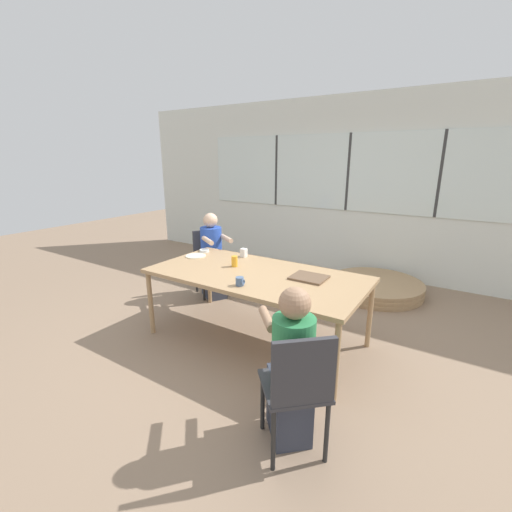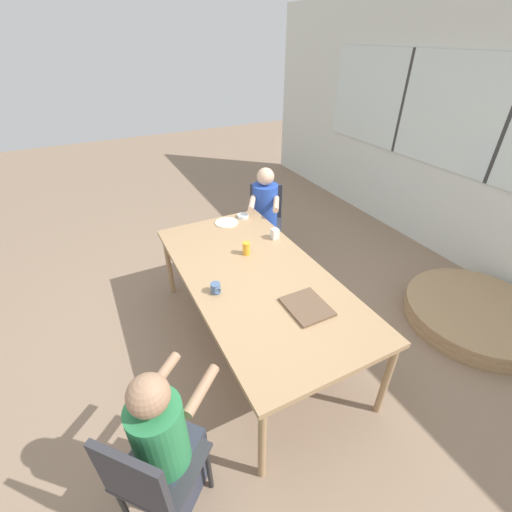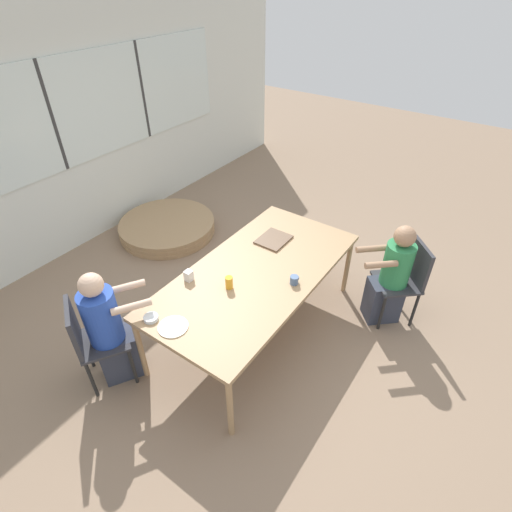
{
  "view_description": "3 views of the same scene",
  "coord_description": "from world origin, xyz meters",
  "px_view_note": "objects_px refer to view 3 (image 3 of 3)",
  "views": [
    {
      "loc": [
        1.75,
        -2.75,
        1.86
      ],
      "look_at": [
        0.0,
        0.0,
        0.92
      ],
      "focal_mm": 24.0,
      "sensor_mm": 36.0,
      "label": 1
    },
    {
      "loc": [
        1.98,
        -1.01,
        2.38
      ],
      "look_at": [
        0.0,
        0.0,
        0.92
      ],
      "focal_mm": 24.0,
      "sensor_mm": 36.0,
      "label": 2
    },
    {
      "loc": [
        -2.32,
        -1.62,
        3.06
      ],
      "look_at": [
        0.0,
        0.0,
        0.92
      ],
      "focal_mm": 28.0,
      "sensor_mm": 36.0,
      "label": 3
    }
  ],
  "objects_px": {
    "chair_for_woman_green_shirt": "(90,337)",
    "person_woman_green_shirt": "(111,332)",
    "juice_glass": "(229,283)",
    "milk_carton_small": "(189,276)",
    "bowl_white_shallow": "(151,318)",
    "coffee_mug": "(294,280)",
    "chair_for_man_blue_shirt": "(407,275)",
    "person_man_blue_shirt": "(390,279)",
    "folded_table_stack": "(167,227)"
  },
  "relations": [
    {
      "from": "bowl_white_shallow",
      "to": "folded_table_stack",
      "type": "xyz_separation_m",
      "value": [
        1.72,
        1.66,
        -0.67
      ]
    },
    {
      "from": "chair_for_woman_green_shirt",
      "to": "juice_glass",
      "type": "relative_size",
      "value": 7.74
    },
    {
      "from": "person_man_blue_shirt",
      "to": "juice_glass",
      "type": "distance_m",
      "value": 1.63
    },
    {
      "from": "juice_glass",
      "to": "coffee_mug",
      "type": "bearing_deg",
      "value": -49.19
    },
    {
      "from": "chair_for_woman_green_shirt",
      "to": "bowl_white_shallow",
      "type": "xyz_separation_m",
      "value": [
        0.31,
        -0.44,
        0.22
      ]
    },
    {
      "from": "chair_for_woman_green_shirt",
      "to": "coffee_mug",
      "type": "relative_size",
      "value": 10.96
    },
    {
      "from": "chair_for_woman_green_shirt",
      "to": "chair_for_man_blue_shirt",
      "type": "height_order",
      "value": "same"
    },
    {
      "from": "person_woman_green_shirt",
      "to": "person_man_blue_shirt",
      "type": "height_order",
      "value": "person_woman_green_shirt"
    },
    {
      "from": "person_man_blue_shirt",
      "to": "coffee_mug",
      "type": "distance_m",
      "value": 1.08
    },
    {
      "from": "coffee_mug",
      "to": "folded_table_stack",
      "type": "xyz_separation_m",
      "value": [
        0.68,
        2.37,
        -0.69
      ]
    },
    {
      "from": "chair_for_man_blue_shirt",
      "to": "person_woman_green_shirt",
      "type": "relative_size",
      "value": 0.77
    },
    {
      "from": "chair_for_man_blue_shirt",
      "to": "coffee_mug",
      "type": "bearing_deg",
      "value": 99.69
    },
    {
      "from": "chair_for_woman_green_shirt",
      "to": "chair_for_man_blue_shirt",
      "type": "relative_size",
      "value": 1.0
    },
    {
      "from": "person_woman_green_shirt",
      "to": "milk_carton_small",
      "type": "bearing_deg",
      "value": 100.13
    },
    {
      "from": "person_woman_green_shirt",
      "to": "juice_glass",
      "type": "bearing_deg",
      "value": 84.1
    },
    {
      "from": "milk_carton_small",
      "to": "chair_for_man_blue_shirt",
      "type": "bearing_deg",
      "value": -46.6
    },
    {
      "from": "chair_for_woman_green_shirt",
      "to": "juice_glass",
      "type": "height_order",
      "value": "chair_for_woman_green_shirt"
    },
    {
      "from": "chair_for_woman_green_shirt",
      "to": "juice_glass",
      "type": "xyz_separation_m",
      "value": [
        0.97,
        -0.71,
        0.26
      ]
    },
    {
      "from": "milk_carton_small",
      "to": "folded_table_stack",
      "type": "height_order",
      "value": "milk_carton_small"
    },
    {
      "from": "folded_table_stack",
      "to": "chair_for_man_blue_shirt",
      "type": "bearing_deg",
      "value": -85.16
    },
    {
      "from": "chair_for_man_blue_shirt",
      "to": "milk_carton_small",
      "type": "relative_size",
      "value": 8.99
    },
    {
      "from": "chair_for_man_blue_shirt",
      "to": "bowl_white_shallow",
      "type": "bearing_deg",
      "value": 101.47
    },
    {
      "from": "person_man_blue_shirt",
      "to": "milk_carton_small",
      "type": "bearing_deg",
      "value": 91.17
    },
    {
      "from": "milk_carton_small",
      "to": "coffee_mug",
      "type": "bearing_deg",
      "value": -57.7
    },
    {
      "from": "chair_for_woman_green_shirt",
      "to": "person_man_blue_shirt",
      "type": "height_order",
      "value": "person_man_blue_shirt"
    },
    {
      "from": "person_man_blue_shirt",
      "to": "milk_carton_small",
      "type": "distance_m",
      "value": 1.96
    },
    {
      "from": "bowl_white_shallow",
      "to": "juice_glass",
      "type": "bearing_deg",
      "value": -22.72
    },
    {
      "from": "person_woman_green_shirt",
      "to": "person_man_blue_shirt",
      "type": "bearing_deg",
      "value": 81.82
    },
    {
      "from": "chair_for_man_blue_shirt",
      "to": "bowl_white_shallow",
      "type": "relative_size",
      "value": 7.56
    },
    {
      "from": "person_woman_green_shirt",
      "to": "coffee_mug",
      "type": "relative_size",
      "value": 14.27
    },
    {
      "from": "coffee_mug",
      "to": "folded_table_stack",
      "type": "height_order",
      "value": "coffee_mug"
    },
    {
      "from": "coffee_mug",
      "to": "chair_for_man_blue_shirt",
      "type": "bearing_deg",
      "value": -38.0
    },
    {
      "from": "milk_carton_small",
      "to": "bowl_white_shallow",
      "type": "height_order",
      "value": "milk_carton_small"
    },
    {
      "from": "chair_for_woman_green_shirt",
      "to": "person_man_blue_shirt",
      "type": "xyz_separation_m",
      "value": [
        2.18,
        -1.77,
        -0.02
      ]
    },
    {
      "from": "chair_for_woman_green_shirt",
      "to": "bowl_white_shallow",
      "type": "height_order",
      "value": "chair_for_woman_green_shirt"
    },
    {
      "from": "chair_for_woman_green_shirt",
      "to": "person_woman_green_shirt",
      "type": "relative_size",
      "value": 0.77
    },
    {
      "from": "milk_carton_small",
      "to": "person_woman_green_shirt",
      "type": "bearing_deg",
      "value": 158.8
    },
    {
      "from": "bowl_white_shallow",
      "to": "folded_table_stack",
      "type": "distance_m",
      "value": 2.48
    },
    {
      "from": "person_man_blue_shirt",
      "to": "folded_table_stack",
      "type": "height_order",
      "value": "person_man_blue_shirt"
    },
    {
      "from": "milk_carton_small",
      "to": "bowl_white_shallow",
      "type": "xyz_separation_m",
      "value": [
        -0.53,
        -0.08,
        -0.03
      ]
    },
    {
      "from": "milk_carton_small",
      "to": "person_man_blue_shirt",
      "type": "bearing_deg",
      "value": -46.51
    },
    {
      "from": "bowl_white_shallow",
      "to": "person_woman_green_shirt",
      "type": "bearing_deg",
      "value": 115.85
    },
    {
      "from": "chair_for_woman_green_shirt",
      "to": "folded_table_stack",
      "type": "height_order",
      "value": "chair_for_woman_green_shirt"
    },
    {
      "from": "person_man_blue_shirt",
      "to": "milk_carton_small",
      "type": "relative_size",
      "value": 11.26
    },
    {
      "from": "chair_for_woman_green_shirt",
      "to": "milk_carton_small",
      "type": "height_order",
      "value": "chair_for_woman_green_shirt"
    },
    {
      "from": "bowl_white_shallow",
      "to": "person_man_blue_shirt",
      "type": "bearing_deg",
      "value": -35.4
    },
    {
      "from": "chair_for_woman_green_shirt",
      "to": "coffee_mug",
      "type": "bearing_deg",
      "value": 80.79
    },
    {
      "from": "chair_for_woman_green_shirt",
      "to": "milk_carton_small",
      "type": "relative_size",
      "value": 8.99
    },
    {
      "from": "coffee_mug",
      "to": "folded_table_stack",
      "type": "bearing_deg",
      "value": 73.88
    },
    {
      "from": "person_man_blue_shirt",
      "to": "person_woman_green_shirt",
      "type": "bearing_deg",
      "value": 98.18
    }
  ]
}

